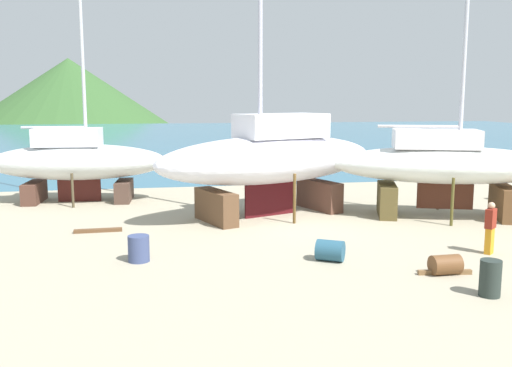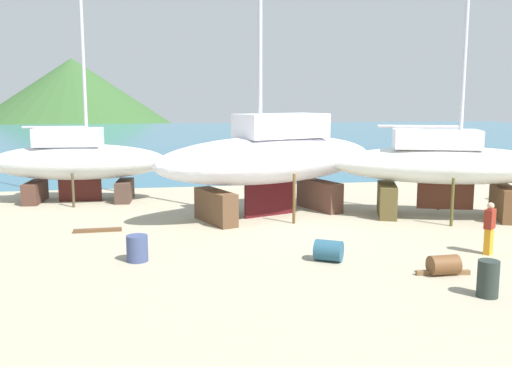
{
  "view_description": "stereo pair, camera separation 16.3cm",
  "coord_description": "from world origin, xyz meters",
  "px_view_note": "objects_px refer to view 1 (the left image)",
  "views": [
    {
      "loc": [
        -4.9,
        -21.96,
        5.01
      ],
      "look_at": [
        -0.65,
        2.35,
        1.24
      ],
      "focal_mm": 39.55,
      "sensor_mm": 36.0,
      "label": 1
    },
    {
      "loc": [
        -4.74,
        -21.98,
        5.01
      ],
      "look_at": [
        -0.65,
        2.35,
        1.24
      ],
      "focal_mm": 39.55,
      "sensor_mm": 36.0,
      "label": 2
    }
  ],
  "objects_px": {
    "barrel_rust_near": "(490,278)",
    "barrel_by_slipway": "(330,250)",
    "sailboat_far_slipway": "(77,161)",
    "barrel_tar_black": "(139,249)",
    "barrel_ochre": "(445,265)",
    "sailboat_mid_port": "(445,165)",
    "worker": "(490,227)",
    "barrel_tipped_center": "(503,194)",
    "sailboat_small_center": "(272,158)"
  },
  "relations": [
    {
      "from": "barrel_rust_near",
      "to": "barrel_by_slipway",
      "type": "xyz_separation_m",
      "value": [
        -3.06,
        3.73,
        -0.15
      ]
    },
    {
      "from": "sailboat_far_slipway",
      "to": "barrel_tar_black",
      "type": "xyz_separation_m",
      "value": [
        3.18,
        -10.86,
        -1.59
      ]
    },
    {
      "from": "barrel_ochre",
      "to": "barrel_tar_black",
      "type": "xyz_separation_m",
      "value": [
        -8.68,
        2.83,
        0.12
      ]
    },
    {
      "from": "barrel_rust_near",
      "to": "barrel_ochre",
      "type": "distance_m",
      "value": 1.88
    },
    {
      "from": "sailboat_mid_port",
      "to": "barrel_tar_black",
      "type": "distance_m",
      "value": 13.38
    },
    {
      "from": "barrel_by_slipway",
      "to": "sailboat_mid_port",
      "type": "bearing_deg",
      "value": 39.02
    },
    {
      "from": "sailboat_far_slipway",
      "to": "barrel_by_slipway",
      "type": "relative_size",
      "value": 18.33
    },
    {
      "from": "sailboat_far_slipway",
      "to": "worker",
      "type": "distance_m",
      "value": 18.68
    },
    {
      "from": "sailboat_far_slipway",
      "to": "barrel_tipped_center",
      "type": "xyz_separation_m",
      "value": [
        20.45,
        -3.36,
        -1.68
      ]
    },
    {
      "from": "barrel_tipped_center",
      "to": "barrel_by_slipway",
      "type": "relative_size",
      "value": 1.11
    },
    {
      "from": "sailboat_far_slipway",
      "to": "barrel_rust_near",
      "type": "bearing_deg",
      "value": -48.54
    },
    {
      "from": "barrel_tipped_center",
      "to": "barrel_tar_black",
      "type": "relative_size",
      "value": 1.13
    },
    {
      "from": "sailboat_small_center",
      "to": "barrel_rust_near",
      "type": "height_order",
      "value": "sailboat_small_center"
    },
    {
      "from": "barrel_ochre",
      "to": "sailboat_small_center",
      "type": "bearing_deg",
      "value": 110.4
    },
    {
      "from": "barrel_ochre",
      "to": "barrel_rust_near",
      "type": "bearing_deg",
      "value": -83.32
    },
    {
      "from": "barrel_tipped_center",
      "to": "barrel_by_slipway",
      "type": "bearing_deg",
      "value": -143.53
    },
    {
      "from": "barrel_tipped_center",
      "to": "sailboat_far_slipway",
      "type": "bearing_deg",
      "value": 170.68
    },
    {
      "from": "sailboat_far_slipway",
      "to": "barrel_by_slipway",
      "type": "bearing_deg",
      "value": -49.02
    },
    {
      "from": "barrel_by_slipway",
      "to": "barrel_ochre",
      "type": "bearing_deg",
      "value": -33.45
    },
    {
      "from": "worker",
      "to": "barrel_by_slipway",
      "type": "height_order",
      "value": "worker"
    },
    {
      "from": "barrel_rust_near",
      "to": "barrel_ochre",
      "type": "xyz_separation_m",
      "value": [
        -0.22,
        1.85,
        -0.19
      ]
    },
    {
      "from": "sailboat_small_center",
      "to": "barrel_tar_black",
      "type": "distance_m",
      "value": 8.33
    },
    {
      "from": "sailboat_far_slipway",
      "to": "barrel_ochre",
      "type": "height_order",
      "value": "sailboat_far_slipway"
    },
    {
      "from": "barrel_by_slipway",
      "to": "sailboat_far_slipway",
      "type": "bearing_deg",
      "value": 127.38
    },
    {
      "from": "barrel_rust_near",
      "to": "barrel_ochre",
      "type": "relative_size",
      "value": 1.13
    },
    {
      "from": "barrel_rust_near",
      "to": "sailboat_mid_port",
      "type": "bearing_deg",
      "value": 68.47
    },
    {
      "from": "sailboat_mid_port",
      "to": "worker",
      "type": "height_order",
      "value": "sailboat_mid_port"
    },
    {
      "from": "sailboat_mid_port",
      "to": "sailboat_far_slipway",
      "type": "distance_m",
      "value": 16.94
    },
    {
      "from": "barrel_ochre",
      "to": "sailboat_far_slipway",
      "type": "bearing_deg",
      "value": 130.92
    },
    {
      "from": "barrel_rust_near",
      "to": "barrel_tar_black",
      "type": "xyz_separation_m",
      "value": [
        -8.89,
        4.68,
        -0.07
      ]
    },
    {
      "from": "barrel_tipped_center",
      "to": "barrel_ochre",
      "type": "xyz_separation_m",
      "value": [
        -8.59,
        -10.33,
        -0.03
      ]
    },
    {
      "from": "sailboat_mid_port",
      "to": "barrel_by_slipway",
      "type": "xyz_separation_m",
      "value": [
        -6.66,
        -5.39,
        -1.9
      ]
    },
    {
      "from": "worker",
      "to": "barrel_tar_black",
      "type": "distance_m",
      "value": 11.2
    },
    {
      "from": "sailboat_far_slipway",
      "to": "sailboat_small_center",
      "type": "bearing_deg",
      "value": -25.89
    },
    {
      "from": "sailboat_mid_port",
      "to": "barrel_rust_near",
      "type": "relative_size",
      "value": 16.22
    },
    {
      "from": "sailboat_mid_port",
      "to": "barrel_tar_black",
      "type": "xyz_separation_m",
      "value": [
        -12.49,
        -4.44,
        -1.82
      ]
    },
    {
      "from": "sailboat_small_center",
      "to": "barrel_by_slipway",
      "type": "distance_m",
      "value": 7.3
    },
    {
      "from": "worker",
      "to": "barrel_ochre",
      "type": "xyz_separation_m",
      "value": [
        -2.46,
        -1.75,
        -0.6
      ]
    },
    {
      "from": "barrel_tipped_center",
      "to": "barrel_tar_black",
      "type": "xyz_separation_m",
      "value": [
        -17.27,
        -7.5,
        0.09
      ]
    },
    {
      "from": "sailboat_far_slipway",
      "to": "worker",
      "type": "height_order",
      "value": "sailboat_far_slipway"
    },
    {
      "from": "barrel_rust_near",
      "to": "barrel_by_slipway",
      "type": "relative_size",
      "value": 1.14
    },
    {
      "from": "worker",
      "to": "barrel_rust_near",
      "type": "height_order",
      "value": "worker"
    },
    {
      "from": "sailboat_mid_port",
      "to": "barrel_tar_black",
      "type": "bearing_deg",
      "value": -141.81
    },
    {
      "from": "barrel_by_slipway",
      "to": "barrel_rust_near",
      "type": "bearing_deg",
      "value": -50.67
    },
    {
      "from": "sailboat_small_center",
      "to": "barrel_ochre",
      "type": "distance_m",
      "value": 9.68
    },
    {
      "from": "sailboat_mid_port",
      "to": "barrel_tipped_center",
      "type": "distance_m",
      "value": 5.98
    },
    {
      "from": "barrel_tipped_center",
      "to": "barrel_by_slipway",
      "type": "xyz_separation_m",
      "value": [
        -11.43,
        -8.45,
        0.01
      ]
    },
    {
      "from": "sailboat_mid_port",
      "to": "worker",
      "type": "xyz_separation_m",
      "value": [
        -1.35,
        -5.52,
        -1.35
      ]
    },
    {
      "from": "barrel_tar_black",
      "to": "barrel_tipped_center",
      "type": "bearing_deg",
      "value": 23.48
    },
    {
      "from": "worker",
      "to": "barrel_ochre",
      "type": "distance_m",
      "value": 3.08
    }
  ]
}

